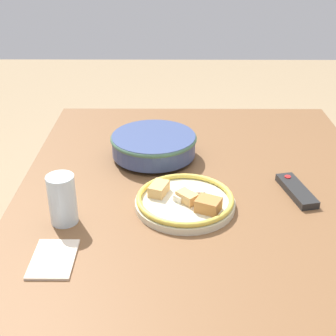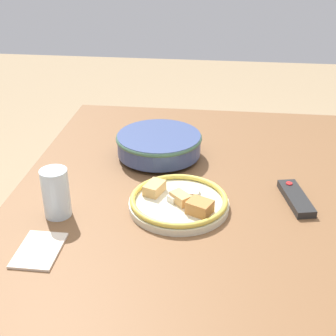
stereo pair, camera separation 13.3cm
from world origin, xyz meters
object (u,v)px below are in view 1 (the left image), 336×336
at_px(food_plate, 185,201).
at_px(drinking_glass, 62,199).
at_px(noodle_bowl, 154,145).
at_px(tv_remote, 296,191).

xyz_separation_m(food_plate, drinking_glass, (0.07, -0.30, 0.05)).
height_order(noodle_bowl, food_plate, noodle_bowl).
bearing_deg(food_plate, drinking_glass, -76.92).
xyz_separation_m(noodle_bowl, drinking_glass, (0.35, -0.21, 0.02)).
bearing_deg(drinking_glass, food_plate, 103.08).
xyz_separation_m(noodle_bowl, food_plate, (0.28, 0.09, -0.03)).
xyz_separation_m(noodle_bowl, tv_remote, (0.22, 0.40, -0.04)).
bearing_deg(drinking_glass, noodle_bowl, 149.31).
bearing_deg(tv_remote, noodle_bowl, 138.71).
distance_m(food_plate, drinking_glass, 0.31).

